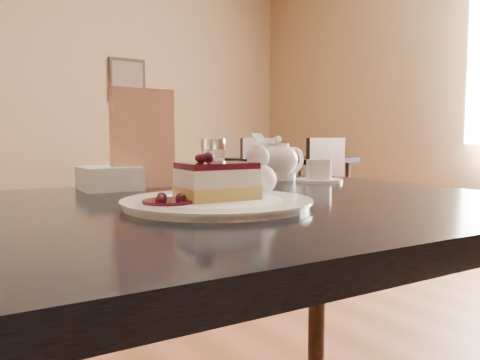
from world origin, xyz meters
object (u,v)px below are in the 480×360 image
main_table (204,248)px  dessert_plate (217,203)px  tea_set (286,164)px  bg_table_far_right (288,232)px  cheesecake_slice (217,181)px

main_table → dessert_plate: 0.10m
dessert_plate → tea_set: size_ratio=1.30×
tea_set → bg_table_far_right: tea_set is taller
tea_set → bg_table_far_right: 2.91m
cheesecake_slice → tea_set: bearing=41.7°
dessert_plate → cheesecake_slice: (0.00, -0.00, 0.04)m
dessert_plate → bg_table_far_right: dessert_plate is taller
cheesecake_slice → main_table: bearing=90.0°
dessert_plate → tea_set: bearing=38.6°
cheesecake_slice → bg_table_far_right: size_ratio=0.07×
cheesecake_slice → bg_table_far_right: 3.43m
cheesecake_slice → bg_table_far_right: cheesecake_slice is taller
main_table → tea_set: (0.42, 0.29, 0.13)m
dessert_plate → bg_table_far_right: size_ratio=0.18×
dessert_plate → cheesecake_slice: 0.04m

